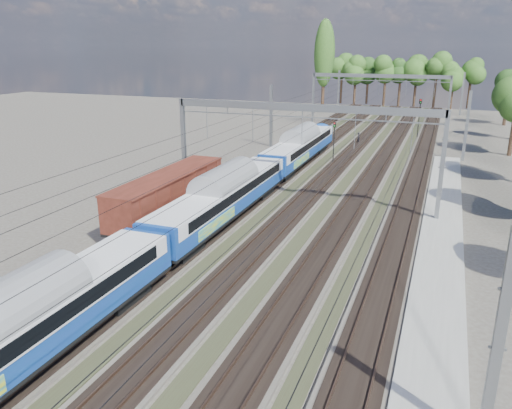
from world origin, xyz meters
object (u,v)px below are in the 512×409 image
(worker, at_px, (359,138))
(signal_far, at_px, (419,113))
(freight_boxcar, at_px, (169,193))
(emu_train, at_px, (223,192))
(signal_near, at_px, (334,138))

(worker, bearing_deg, signal_far, -62.42)
(freight_boxcar, height_order, signal_far, signal_far)
(emu_train, relative_size, freight_boxcar, 4.57)
(freight_boxcar, distance_m, signal_near, 25.69)
(emu_train, relative_size, worker, 40.44)
(freight_boxcar, height_order, worker, freight_boxcar)
(emu_train, distance_m, signal_near, 23.99)
(freight_boxcar, relative_size, signal_near, 2.81)
(emu_train, height_order, worker, emu_train)
(worker, xyz_separation_m, signal_far, (7.65, 8.70, 2.88))
(signal_near, height_order, signal_far, signal_far)
(emu_train, height_order, signal_far, signal_far)
(freight_boxcar, bearing_deg, worker, 77.27)
(worker, xyz_separation_m, signal_near, (-0.57, -14.42, 2.41))
(freight_boxcar, height_order, signal_near, signal_near)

